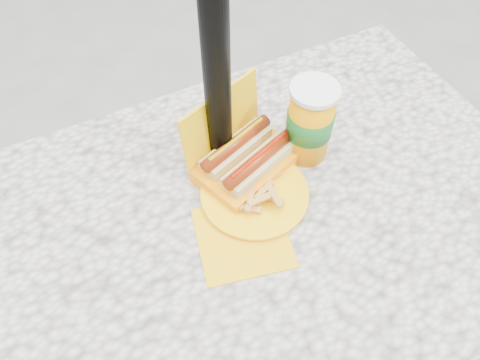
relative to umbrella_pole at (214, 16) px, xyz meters
name	(u,v)px	position (x,y,z in m)	size (l,w,h in m)	color
ground	(249,340)	(0.00, -0.16, -1.10)	(60.00, 60.00, 0.00)	slate
picnic_table	(254,243)	(0.00, -0.16, -0.46)	(1.20, 0.80, 0.75)	beige
umbrella_pole	(214,16)	(0.00, 0.00, 0.00)	(0.05, 0.05, 2.20)	black
hotdog_box	(245,158)	(0.03, -0.05, -0.31)	(0.24, 0.21, 0.17)	yellow
fries_plate	(253,196)	(0.01, -0.12, -0.34)	(0.27, 0.28, 0.04)	#EBAF0D
soda_cup	(310,122)	(0.17, -0.06, -0.26)	(0.10, 0.10, 0.18)	#F19400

